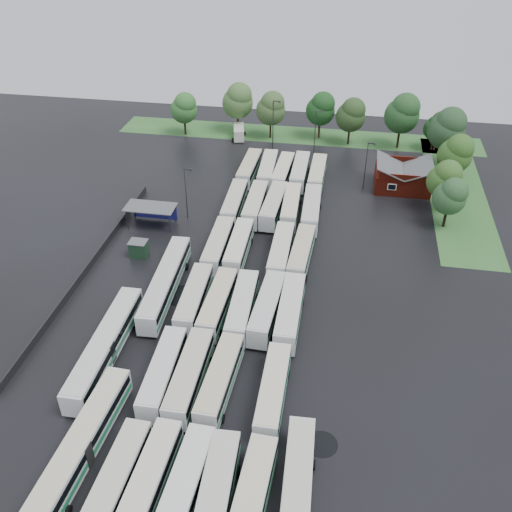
% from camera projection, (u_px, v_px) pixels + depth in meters
% --- Properties ---
extents(ground, '(160.00, 160.00, 0.00)m').
position_uv_depth(ground, '(225.00, 321.00, 74.53)').
color(ground, black).
rests_on(ground, ground).
extents(brick_building, '(10.07, 8.60, 5.39)m').
position_uv_depth(brick_building, '(402.00, 179.00, 104.95)').
color(brick_building, '#611409').
rests_on(brick_building, ground).
extents(wash_shed, '(8.20, 4.20, 3.58)m').
position_uv_depth(wash_shed, '(151.00, 209.00, 93.32)').
color(wash_shed, '#2D2D30').
rests_on(wash_shed, ground).
extents(utility_hut, '(2.70, 2.20, 2.62)m').
position_uv_depth(utility_hut, '(139.00, 249.00, 86.41)').
color(utility_hut, black).
rests_on(utility_hut, ground).
extents(grass_strip_north, '(80.00, 10.00, 0.01)m').
position_uv_depth(grass_strip_north, '(297.00, 135.00, 127.15)').
color(grass_strip_north, '#30632A').
rests_on(grass_strip_north, ground).
extents(grass_strip_east, '(10.00, 50.00, 0.01)m').
position_uv_depth(grass_strip_east, '(457.00, 192.00, 104.57)').
color(grass_strip_east, '#30632A').
rests_on(grass_strip_east, ground).
extents(west_fence, '(0.10, 50.00, 1.20)m').
position_uv_depth(west_fence, '(90.00, 266.00, 83.92)').
color(west_fence, '#2D2D30').
rests_on(west_fence, ground).
extents(bus_r0c0, '(2.93, 12.54, 3.48)m').
position_uv_depth(bus_r0c0, '(116.00, 483.00, 52.61)').
color(bus_r0c0, silver).
rests_on(bus_r0c0, ground).
extents(bus_r0c1, '(2.99, 12.60, 3.49)m').
position_uv_depth(bus_r0c1, '(149.00, 482.00, 52.63)').
color(bus_r0c1, silver).
rests_on(bus_r0c1, ground).
extents(bus_r0c2, '(3.15, 12.93, 3.58)m').
position_uv_depth(bus_r0c2, '(184.00, 491.00, 51.84)').
color(bus_r0c2, silver).
rests_on(bus_r0c2, ground).
extents(bus_r0c3, '(3.35, 13.02, 3.59)m').
position_uv_depth(bus_r0c3, '(215.00, 499.00, 51.19)').
color(bus_r0c3, silver).
rests_on(bus_r0c3, ground).
extents(bus_r0c4, '(3.18, 12.79, 3.54)m').
position_uv_depth(bus_r0c4, '(251.00, 502.00, 50.92)').
color(bus_r0c4, silver).
rests_on(bus_r0c4, ground).
extents(bus_r1c0, '(3.15, 12.61, 3.48)m').
position_uv_depth(bus_r1c0, '(163.00, 373.00, 64.18)').
color(bus_r1c0, silver).
rests_on(bus_r1c0, ground).
extents(bus_r1c1, '(2.88, 12.92, 3.59)m').
position_uv_depth(bus_r1c1, '(189.00, 376.00, 63.68)').
color(bus_r1c1, silver).
rests_on(bus_r1c1, ground).
extents(bus_r1c2, '(3.09, 12.62, 3.49)m').
position_uv_depth(bus_r1c2, '(220.00, 380.00, 63.25)').
color(bus_r1c2, silver).
rests_on(bus_r1c2, ground).
extents(bus_r1c4, '(2.78, 12.37, 3.43)m').
position_uv_depth(bus_r1c4, '(273.00, 391.00, 61.96)').
color(bus_r1c4, silver).
rests_on(bus_r1c4, ground).
extents(bus_r2c0, '(3.10, 12.55, 3.47)m').
position_uv_depth(bus_r2c0, '(194.00, 299.00, 75.33)').
color(bus_r2c0, silver).
rests_on(bus_r2c0, ground).
extents(bus_r2c1, '(2.86, 12.51, 3.47)m').
position_uv_depth(bus_r2c1, '(218.00, 303.00, 74.49)').
color(bus_r2c1, silver).
rests_on(bus_r2c1, ground).
extents(bus_r2c2, '(3.15, 12.75, 3.52)m').
position_uv_depth(bus_r2c2, '(242.00, 307.00, 73.83)').
color(bus_r2c2, silver).
rests_on(bus_r2c2, ground).
extents(bus_r2c3, '(3.29, 12.88, 3.55)m').
position_uv_depth(bus_r2c3, '(267.00, 308.00, 73.67)').
color(bus_r2c3, silver).
rests_on(bus_r2c3, ground).
extents(bus_r2c4, '(2.93, 13.09, 3.63)m').
position_uv_depth(bus_r2c4, '(290.00, 312.00, 72.95)').
color(bus_r2c4, silver).
rests_on(bus_r2c4, ground).
extents(bus_r3c0, '(2.98, 12.76, 3.53)m').
position_uv_depth(bus_r3c0, '(218.00, 245.00, 86.00)').
color(bus_r3c0, silver).
rests_on(bus_r3c0, ground).
extents(bus_r3c1, '(2.92, 12.50, 3.47)m').
position_uv_depth(bus_r3c1, '(239.00, 247.00, 85.78)').
color(bus_r3c1, silver).
rests_on(bus_r3c1, ground).
extents(bus_r3c3, '(2.90, 12.82, 3.56)m').
position_uv_depth(bus_r3c3, '(281.00, 252.00, 84.54)').
color(bus_r3c3, silver).
rests_on(bus_r3c3, ground).
extents(bus_r3c4, '(3.09, 12.53, 3.46)m').
position_uv_depth(bus_r3c4, '(301.00, 254.00, 84.23)').
color(bus_r3c4, silver).
rests_on(bus_r3c4, ground).
extents(bus_r4c0, '(3.06, 12.66, 3.50)m').
position_uv_depth(bus_r4c0, '(234.00, 203.00, 97.13)').
color(bus_r4c0, silver).
rests_on(bus_r4c0, ground).
extents(bus_r4c1, '(2.86, 12.66, 3.51)m').
position_uv_depth(bus_r4c1, '(255.00, 204.00, 96.64)').
color(bus_r4c1, silver).
rests_on(bus_r4c1, ground).
extents(bus_r4c2, '(3.15, 12.88, 3.56)m').
position_uv_depth(bus_r4c2, '(274.00, 205.00, 96.30)').
color(bus_r4c2, silver).
rests_on(bus_r4c2, ground).
extents(bus_r4c3, '(3.11, 12.45, 3.44)m').
position_uv_depth(bus_r4c3, '(291.00, 207.00, 96.11)').
color(bus_r4c3, silver).
rests_on(bus_r4c3, ground).
extents(bus_r4c4, '(3.17, 13.05, 3.61)m').
position_uv_depth(bus_r4c4, '(311.00, 209.00, 95.12)').
color(bus_r4c4, silver).
rests_on(bus_r4c4, ground).
extents(bus_r5c0, '(2.86, 12.54, 3.48)m').
position_uv_depth(bus_r5c0, '(249.00, 168.00, 108.46)').
color(bus_r5c0, silver).
rests_on(bus_r5c0, ground).
extents(bus_r5c1, '(3.21, 12.78, 3.53)m').
position_uv_depth(bus_r5c1, '(268.00, 170.00, 107.88)').
color(bus_r5c1, silver).
rests_on(bus_r5c1, ground).
extents(bus_r5c2, '(2.95, 12.39, 3.43)m').
position_uv_depth(bus_r5c2, '(283.00, 172.00, 107.26)').
color(bus_r5c2, silver).
rests_on(bus_r5c2, ground).
extents(bus_r5c3, '(2.81, 12.69, 3.53)m').
position_uv_depth(bus_r5c3, '(300.00, 172.00, 107.19)').
color(bus_r5c3, silver).
rests_on(bus_r5c3, ground).
extents(bus_r5c4, '(2.69, 12.45, 3.46)m').
position_uv_depth(bus_r5c4, '(317.00, 174.00, 106.43)').
color(bus_r5c4, silver).
rests_on(bus_r5c4, ground).
extents(artic_bus_west_a, '(3.47, 18.65, 3.44)m').
position_uv_depth(artic_bus_west_a, '(82.00, 445.00, 56.09)').
color(artic_bus_west_a, silver).
rests_on(artic_bus_west_a, ground).
extents(artic_bus_west_b, '(3.58, 19.21, 3.55)m').
position_uv_depth(artic_bus_west_b, '(165.00, 282.00, 78.24)').
color(artic_bus_west_b, silver).
rests_on(artic_bus_west_b, ground).
extents(artic_bus_west_c, '(2.98, 19.27, 3.57)m').
position_uv_depth(artic_bus_west_c, '(106.00, 346.00, 67.70)').
color(artic_bus_west_c, silver).
rests_on(artic_bus_west_c, ground).
extents(artic_bus_east, '(3.43, 18.66, 3.44)m').
position_uv_depth(artic_bus_east, '(295.00, 511.00, 50.30)').
color(artic_bus_east, silver).
rests_on(artic_bus_east, ground).
extents(minibus, '(3.40, 6.32, 2.62)m').
position_uv_depth(minibus, '(239.00, 132.00, 124.99)').
color(minibus, silver).
rests_on(minibus, ground).
extents(tree_north_0, '(5.83, 5.83, 9.66)m').
position_uv_depth(tree_north_0, '(184.00, 108.00, 123.95)').
color(tree_north_0, black).
rests_on(tree_north_0, ground).
extents(tree_north_1, '(6.80, 6.80, 11.26)m').
position_uv_depth(tree_north_1, '(238.00, 100.00, 124.80)').
color(tree_north_1, black).
rests_on(tree_north_1, ground).
extents(tree_north_2, '(6.34, 6.34, 10.51)m').
position_uv_depth(tree_north_2, '(271.00, 108.00, 122.15)').
color(tree_north_2, black).
rests_on(tree_north_2, ground).
extents(tree_north_3, '(6.26, 6.26, 10.37)m').
position_uv_depth(tree_north_3, '(321.00, 108.00, 122.21)').
color(tree_north_3, '#352011').
rests_on(tree_north_3, ground).
extents(tree_north_4, '(6.23, 6.23, 10.32)m').
position_uv_depth(tree_north_4, '(351.00, 115.00, 119.17)').
color(tree_north_4, black).
rests_on(tree_north_4, ground).
extents(tree_north_5, '(7.20, 7.20, 11.92)m').
position_uv_depth(tree_north_5, '(403.00, 113.00, 117.01)').
color(tree_north_5, black).
rests_on(tree_north_5, ground).
extents(tree_north_6, '(4.72, 4.72, 7.82)m').
position_uv_depth(tree_north_6, '(436.00, 127.00, 117.64)').
color(tree_north_6, '#2F1F15').
rests_on(tree_north_6, ground).
extents(tree_east_0, '(5.42, 5.41, 8.97)m').
position_uv_depth(tree_east_0, '(451.00, 196.00, 91.06)').
color(tree_east_0, black).
rests_on(tree_east_0, ground).
extents(tree_east_1, '(5.76, 5.76, 9.54)m').
position_uv_depth(tree_east_1, '(445.00, 179.00, 95.32)').
color(tree_east_1, '#302018').
rests_on(tree_east_1, ground).
extents(tree_east_2, '(6.25, 6.25, 10.36)m').
position_uv_depth(tree_east_2, '(456.00, 153.00, 102.74)').
color(tree_east_2, black).
rests_on(tree_east_2, ground).
extents(tree_east_3, '(7.24, 7.24, 11.99)m').
position_uv_depth(tree_east_3, '(448.00, 128.00, 109.93)').
color(tree_east_3, '#3C2418').
rests_on(tree_east_3, ground).
extents(tree_east_4, '(5.10, 5.10, 8.45)m').
position_uv_depth(tree_east_4, '(439.00, 125.00, 117.37)').
color(tree_east_4, '#3D251A').
rests_on(tree_east_4, ground).
extents(lamp_post_ne, '(1.41, 0.28, 9.17)m').
position_uv_depth(lamp_post_ne, '(367.00, 163.00, 102.50)').
color(lamp_post_ne, '#2D2D30').
rests_on(lamp_post_ne, ground).
extents(lamp_post_nw, '(1.42, 0.28, 9.21)m').
position_uv_depth(lamp_post_nw, '(186.00, 190.00, 93.74)').
color(lamp_post_nw, '#2D2D30').
rests_on(lamp_post_nw, ground).
extents(lamp_post_back_w, '(1.68, 0.33, 10.92)m').
position_uv_depth(lamp_post_back_w, '(274.00, 123.00, 116.18)').
color(lamp_post_back_w, '#2D2D30').
rests_on(lamp_post_back_w, ground).
extents(lamp_post_back_e, '(1.44, 0.28, 9.35)m').
position_uv_depth(lamp_post_back_e, '(316.00, 129.00, 115.51)').
color(lamp_post_back_e, '#2D2D30').
rests_on(lamp_post_back_e, ground).
extents(puddle_0, '(5.72, 5.72, 0.01)m').
position_uv_depth(puddle_0, '(167.00, 441.00, 58.72)').
color(puddle_0, black).
rests_on(puddle_0, ground).
extents(puddle_1, '(2.69, 2.69, 0.01)m').
position_uv_depth(puddle_1, '(258.00, 462.00, 56.71)').
color(puddle_1, black).
rests_on(puddle_1, ground).
extents(puddle_2, '(4.79, 4.79, 0.01)m').
position_uv_depth(puddle_2, '(180.00, 295.00, 78.98)').
color(puddle_2, black).
rests_on(puddle_2, ground).
extents(puddle_3, '(3.19, 3.19, 0.01)m').
position_uv_depth(puddle_3, '(241.00, 328.00, 73.27)').
color(puddle_3, black).
rests_on(puddle_3, ground).
extents(puddle_4, '(3.42, 3.42, 0.01)m').
position_uv_depth(puddle_4, '(321.00, 444.00, 58.44)').
color(puddle_4, black).
rests_on(puddle_4, ground).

